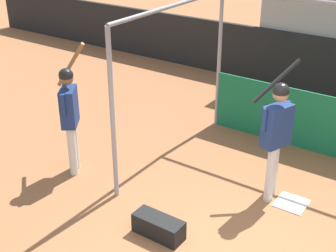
# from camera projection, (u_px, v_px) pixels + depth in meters

# --- Properties ---
(batting_cage) EXTENTS (3.92, 3.12, 2.62)m
(batting_cage) POSITION_uv_depth(u_px,v_px,m) (307.00, 103.00, 7.47)
(batting_cage) COLOR gray
(batting_cage) RESTS_ON ground
(home_plate) EXTENTS (0.44, 0.44, 0.02)m
(home_plate) POSITION_uv_depth(u_px,v_px,m) (291.00, 203.00, 6.88)
(home_plate) COLOR white
(home_plate) RESTS_ON ground
(player_batter) EXTENTS (0.61, 0.94, 1.98)m
(player_batter) POSITION_uv_depth(u_px,v_px,m) (276.00, 130.00, 6.59)
(player_batter) COLOR silver
(player_batter) RESTS_ON ground
(player_waiting) EXTENTS (0.71, 0.65, 2.09)m
(player_waiting) POSITION_uv_depth(u_px,v_px,m) (70.00, 111.00, 7.26)
(player_waiting) COLOR silver
(player_waiting) RESTS_ON ground
(equipment_bag) EXTENTS (0.70, 0.28, 0.28)m
(equipment_bag) POSITION_uv_depth(u_px,v_px,m) (159.00, 227.00, 6.18)
(equipment_bag) COLOR black
(equipment_bag) RESTS_ON ground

